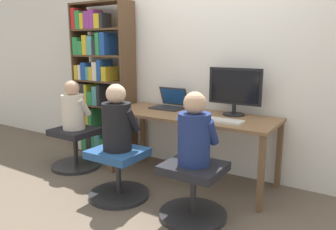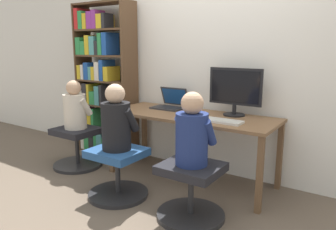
{
  "view_description": "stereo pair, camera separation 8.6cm",
  "coord_description": "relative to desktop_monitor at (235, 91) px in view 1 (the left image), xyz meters",
  "views": [
    {
      "loc": [
        1.57,
        -2.57,
        1.4
      ],
      "look_at": [
        -0.17,
        0.17,
        0.72
      ],
      "focal_mm": 35.0,
      "sensor_mm": 36.0,
      "label": 1
    },
    {
      "loc": [
        1.64,
        -2.52,
        1.4
      ],
      "look_at": [
        -0.17,
        0.17,
        0.72
      ],
      "focal_mm": 35.0,
      "sensor_mm": 36.0,
      "label": 2
    }
  ],
  "objects": [
    {
      "name": "ground_plane",
      "position": [
        -0.39,
        -0.53,
        -0.96
      ],
      "size": [
        14.0,
        14.0,
        0.0
      ],
      "primitive_type": "plane",
      "color": "brown"
    },
    {
      "name": "wall_back",
      "position": [
        -0.39,
        0.2,
        0.34
      ],
      "size": [
        10.0,
        0.05,
        2.6
      ],
      "color": "white",
      "rests_on": "ground_plane"
    },
    {
      "name": "desk",
      "position": [
        -0.39,
        -0.2,
        -0.32
      ],
      "size": [
        1.76,
        0.67,
        0.71
      ],
      "color": "brown",
      "rests_on": "ground_plane"
    },
    {
      "name": "desktop_monitor",
      "position": [
        0.0,
        0.0,
        0.0
      ],
      "size": [
        0.55,
        0.22,
        0.48
      ],
      "color": "black",
      "rests_on": "desk"
    },
    {
      "name": "laptop",
      "position": [
        -0.75,
        -0.04,
        -0.2
      ],
      "size": [
        0.35,
        0.31,
        0.23
      ],
      "color": "#2D2D30",
      "rests_on": "desk"
    },
    {
      "name": "keyboard",
      "position": [
        0.02,
        -0.35,
        -0.24
      ],
      "size": [
        0.4,
        0.16,
        0.03
      ],
      "color": "silver",
      "rests_on": "desk"
    },
    {
      "name": "computer_mouse_by_keyboard",
      "position": [
        -0.24,
        -0.33,
        -0.23
      ],
      "size": [
        0.06,
        0.1,
        0.03
      ],
      "color": "black",
      "rests_on": "desk"
    },
    {
      "name": "office_chair_left",
      "position": [
        0.01,
        -0.87,
        -0.72
      ],
      "size": [
        0.57,
        0.57,
        0.46
      ],
      "color": "#262628",
      "rests_on": "ground_plane"
    },
    {
      "name": "office_chair_right",
      "position": [
        -0.76,
        -0.91,
        -0.72
      ],
      "size": [
        0.57,
        0.57,
        0.46
      ],
      "color": "#262628",
      "rests_on": "ground_plane"
    },
    {
      "name": "person_at_monitor",
      "position": [
        0.01,
        -0.87,
        -0.24
      ],
      "size": [
        0.32,
        0.28,
        0.59
      ],
      "color": "navy",
      "rests_on": "office_chair_left"
    },
    {
      "name": "person_at_laptop",
      "position": [
        -0.76,
        -0.91,
        -0.23
      ],
      "size": [
        0.33,
        0.29,
        0.61
      ],
      "color": "black",
      "rests_on": "office_chair_right"
    },
    {
      "name": "bookshelf",
      "position": [
        -1.84,
        -0.04,
        0.01
      ],
      "size": [
        0.84,
        0.29,
        1.93
      ],
      "color": "#513823",
      "rests_on": "ground_plane"
    },
    {
      "name": "office_chair_side",
      "position": [
        -1.7,
        -0.59,
        -0.72
      ],
      "size": [
        0.57,
        0.57,
        0.46
      ],
      "color": "#262628",
      "rests_on": "ground_plane"
    },
    {
      "name": "person_near_shelf",
      "position": [
        -1.7,
        -0.59,
        -0.26
      ],
      "size": [
        0.31,
        0.27,
        0.56
      ],
      "color": "beige",
      "rests_on": "office_chair_side"
    }
  ]
}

